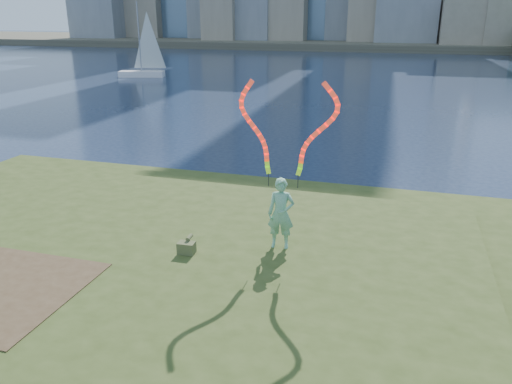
% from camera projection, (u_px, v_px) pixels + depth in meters
% --- Properties ---
extents(ground, '(320.00, 320.00, 0.00)m').
position_uv_depth(ground, '(175.00, 266.00, 12.06)').
color(ground, '#192640').
rests_on(ground, ground).
extents(grassy_knoll, '(20.00, 18.00, 0.80)m').
position_uv_depth(grassy_knoll, '(125.00, 303.00, 9.88)').
color(grassy_knoll, '#354318').
rests_on(grassy_knoll, ground).
extents(far_shore, '(320.00, 40.00, 1.20)m').
position_uv_depth(far_shore, '(384.00, 43.00, 97.66)').
color(far_shore, '#474234').
rests_on(far_shore, ground).
extents(woman_with_ribbons, '(2.03, 0.45, 3.99)m').
position_uv_depth(woman_with_ribbons, '(282.00, 187.00, 10.79)').
color(woman_with_ribbons, '#157B43').
rests_on(woman_with_ribbons, grassy_knoll).
extents(canvas_bag, '(0.38, 0.43, 0.35)m').
position_uv_depth(canvas_bag, '(187.00, 247.00, 10.89)').
color(canvas_bag, '#444C27').
rests_on(canvas_bag, grassy_knoll).
extents(sailboat, '(4.62, 2.47, 6.96)m').
position_uv_depth(sailboat, '(144.00, 64.00, 48.41)').
color(sailboat, white).
rests_on(sailboat, ground).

